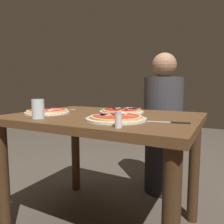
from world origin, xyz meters
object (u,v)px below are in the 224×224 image
object	(u,v)px
fork	(66,109)
salt_shaker	(118,120)
dining_table	(104,135)
pizza_across_left	(47,111)
pizza_foreground	(116,118)
water_glass_near	(38,110)
knife	(171,122)
pizza_across_right	(122,111)
diner_person	(162,127)

from	to	relation	value
fork	salt_shaker	size ratio (longest dim) A/B	2.36
dining_table	pizza_across_left	bearing A→B (deg)	-163.40
pizza_foreground	fork	xyz separation A→B (m)	(-0.57, 0.31, -0.01)
water_glass_near	knife	xyz separation A→B (m)	(0.66, 0.18, -0.04)
pizza_across_right	water_glass_near	distance (m)	0.52
water_glass_near	salt_shaker	xyz separation A→B (m)	(0.49, -0.04, -0.01)
pizza_across_left	water_glass_near	bearing A→B (deg)	-57.45
pizza_foreground	diner_person	world-z (taller)	diner_person
fork	knife	size ratio (longest dim) A/B	0.81
pizza_across_left	knife	size ratio (longest dim) A/B	1.42
pizza_foreground	pizza_across_left	size ratio (longest dim) A/B	1.12
diner_person	knife	bearing A→B (deg)	106.94
pizza_across_right	fork	size ratio (longest dim) A/B	1.82
salt_shaker	pizza_foreground	bearing A→B (deg)	119.25
water_glass_near	diner_person	size ratio (longest dim) A/B	0.09
salt_shaker	diner_person	bearing A→B (deg)	94.13
dining_table	pizza_foreground	xyz separation A→B (m)	(0.16, -0.16, 0.13)
pizza_foreground	water_glass_near	size ratio (longest dim) A/B	2.99
salt_shaker	water_glass_near	bearing A→B (deg)	175.21
water_glass_near	salt_shaker	bearing A→B (deg)	-4.79
dining_table	salt_shaker	distance (m)	0.45
fork	salt_shaker	distance (m)	0.83
fork	pizza_across_right	bearing A→B (deg)	-1.01
pizza_foreground	water_glass_near	bearing A→B (deg)	-160.48
pizza_foreground	fork	world-z (taller)	pizza_foreground
pizza_foreground	salt_shaker	world-z (taller)	salt_shaker
knife	water_glass_near	bearing A→B (deg)	-164.87
dining_table	water_glass_near	world-z (taller)	water_glass_near
pizza_foreground	salt_shaker	xyz separation A→B (m)	(0.10, -0.18, 0.02)
pizza_across_right	water_glass_near	bearing A→B (deg)	-123.19
pizza_across_left	salt_shaker	bearing A→B (deg)	-20.57
diner_person	salt_shaker	bearing A→B (deg)	94.13
diner_person	fork	bearing A→B (deg)	40.81
water_glass_near	salt_shaker	size ratio (longest dim) A/B	1.55
pizza_across_left	knife	world-z (taller)	pizza_across_left
pizza_foreground	pizza_across_left	xyz separation A→B (m)	(-0.51, 0.05, 0.00)
pizza_across_right	pizza_foreground	bearing A→B (deg)	-70.12
pizza_across_right	water_glass_near	xyz separation A→B (m)	(-0.29, -0.44, 0.03)
water_glass_near	diner_person	xyz separation A→B (m)	(0.42, 0.96, -0.22)
pizza_across_right	knife	world-z (taller)	pizza_across_right
pizza_across_left	pizza_across_right	size ratio (longest dim) A/B	0.96
pizza_foreground	pizza_across_right	distance (m)	0.32
pizza_foreground	knife	distance (m)	0.27
pizza_foreground	fork	size ratio (longest dim) A/B	1.96
pizza_across_left	water_glass_near	world-z (taller)	water_glass_near
water_glass_near	fork	world-z (taller)	water_glass_near
dining_table	knife	size ratio (longest dim) A/B	5.60
pizza_across_right	diner_person	xyz separation A→B (m)	(0.14, 0.53, -0.19)
pizza_across_left	fork	world-z (taller)	pizza_across_left
water_glass_near	salt_shaker	world-z (taller)	water_glass_near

